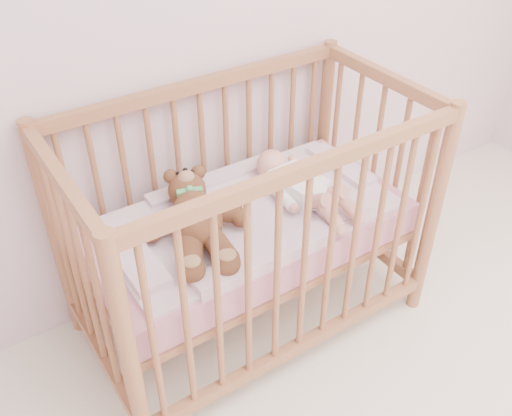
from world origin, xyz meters
TOP-DOWN VIEW (x-y plane):
  - crib at (-0.16, 1.60)m, footprint 1.36×0.76m
  - mattress at (-0.16, 1.60)m, footprint 1.22×0.62m
  - blanket at (-0.16, 1.60)m, footprint 1.10×0.58m
  - baby at (0.07, 1.58)m, footprint 0.32×0.59m
  - teddy_bear at (-0.39, 1.58)m, footprint 0.57×0.68m

SIDE VIEW (x-z plane):
  - mattress at x=-0.16m, z-range 0.42..0.55m
  - crib at x=-0.16m, z-range 0.00..1.00m
  - blanket at x=-0.16m, z-range 0.53..0.59m
  - baby at x=0.07m, z-range 0.57..0.70m
  - teddy_bear at x=-0.39m, z-range 0.56..0.73m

